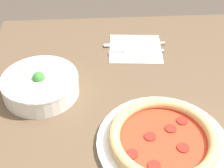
% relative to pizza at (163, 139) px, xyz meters
% --- Properties ---
extents(dining_table, '(1.14, 0.85, 0.73)m').
position_rel_pizza_xyz_m(dining_table, '(0.03, 0.04, -0.13)').
color(dining_table, brown).
rests_on(dining_table, ground_plane).
extents(pizza, '(0.29, 0.29, 0.04)m').
position_rel_pizza_xyz_m(pizza, '(0.00, 0.00, 0.00)').
color(pizza, white).
rests_on(pizza, dining_table).
extents(bowl, '(0.20, 0.20, 0.07)m').
position_rel_pizza_xyz_m(bowl, '(0.19, 0.29, 0.01)').
color(bowl, white).
rests_on(bowl, dining_table).
extents(napkin, '(0.17, 0.17, 0.00)m').
position_rel_pizza_xyz_m(napkin, '(0.39, 0.01, -0.02)').
color(napkin, white).
rests_on(napkin, dining_table).
extents(fork, '(0.01, 0.17, 0.00)m').
position_rel_pizza_xyz_m(fork, '(0.36, 0.01, -0.01)').
color(fork, silver).
rests_on(fork, napkin).
extents(knife, '(0.02, 0.20, 0.01)m').
position_rel_pizza_xyz_m(knife, '(0.41, 0.00, -0.01)').
color(knife, silver).
rests_on(knife, napkin).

